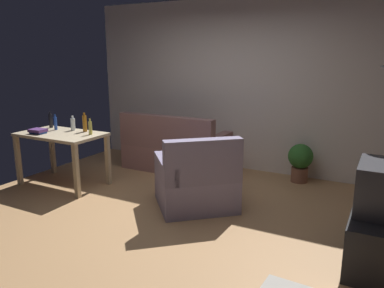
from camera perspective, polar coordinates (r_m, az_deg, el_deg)
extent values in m
cube|color=tan|center=(4.58, -4.12, -10.45)|extent=(5.20, 4.40, 0.02)
cube|color=silver|center=(6.18, 6.68, 8.78)|extent=(5.20, 0.10, 2.70)
cube|color=#996B66|center=(6.23, -2.33, -1.85)|extent=(1.64, 0.84, 0.40)
cube|color=#8C625D|center=(5.84, -4.06, 1.73)|extent=(1.64, 0.16, 0.52)
cube|color=#926661|center=(5.83, 3.91, 0.19)|extent=(0.16, 0.84, 0.22)
cube|color=#926661|center=(6.56, -7.93, 1.58)|extent=(0.16, 0.84, 0.22)
cube|color=black|center=(3.89, 26.02, -12.35)|extent=(0.44, 1.10, 0.48)
cube|color=#2D2D33|center=(3.72, 26.75, -5.92)|extent=(0.40, 0.60, 0.44)
cylinder|color=black|center=(4.84, 26.26, -10.20)|extent=(0.26, 0.26, 0.03)
cube|color=#C6B28E|center=(5.63, -19.18, 1.39)|extent=(1.20, 0.70, 0.04)
cube|color=tan|center=(5.94, -24.77, -2.28)|extent=(0.06, 0.06, 0.72)
cube|color=tan|center=(5.12, -17.08, -4.01)|extent=(0.06, 0.06, 0.72)
cube|color=tan|center=(6.32, -20.35, -0.99)|extent=(0.06, 0.06, 0.72)
cube|color=tan|center=(5.55, -12.58, -2.38)|extent=(0.06, 0.06, 0.72)
cylinder|color=brown|center=(5.81, 15.90, -4.45)|extent=(0.24, 0.24, 0.22)
sphere|color=#2D6B28|center=(5.73, 16.08, -1.78)|extent=(0.36, 0.36, 0.36)
cube|color=gray|center=(4.71, 0.56, -6.97)|extent=(1.23, 1.23, 0.40)
cube|color=slate|center=(4.25, 1.68, -2.70)|extent=(0.78, 0.72, 0.52)
cube|color=gray|center=(4.71, 4.94, -3.04)|extent=(0.68, 0.73, 0.22)
cube|color=gray|center=(4.54, -3.98, -3.66)|extent=(0.68, 0.73, 0.22)
cylinder|color=black|center=(6.07, -20.56, 3.30)|extent=(0.06, 0.06, 0.21)
cylinder|color=black|center=(6.05, -20.66, 4.45)|extent=(0.03, 0.03, 0.04)
cylinder|color=#2347A3|center=(5.87, -19.93, 2.94)|extent=(0.05, 0.05, 0.19)
cylinder|color=#2347A3|center=(5.85, -20.01, 4.04)|extent=(0.02, 0.02, 0.04)
cylinder|color=silver|center=(5.75, -17.54, 2.85)|extent=(0.06, 0.06, 0.17)
cylinder|color=silver|center=(5.74, -17.61, 3.90)|extent=(0.03, 0.03, 0.04)
cylinder|color=#9E6019|center=(5.60, -15.90, 2.98)|extent=(0.06, 0.06, 0.23)
cylinder|color=#9E6019|center=(5.58, -15.99, 4.34)|extent=(0.03, 0.03, 0.04)
cylinder|color=#BCB24C|center=(5.38, -15.11, 2.35)|extent=(0.05, 0.05, 0.18)
cylinder|color=#BCB24C|center=(5.36, -15.18, 3.51)|extent=(0.02, 0.02, 0.04)
cube|color=navy|center=(5.70, -22.22, 1.62)|extent=(0.21, 0.14, 0.03)
cube|color=#593372|center=(5.69, -22.26, 1.92)|extent=(0.23, 0.19, 0.04)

